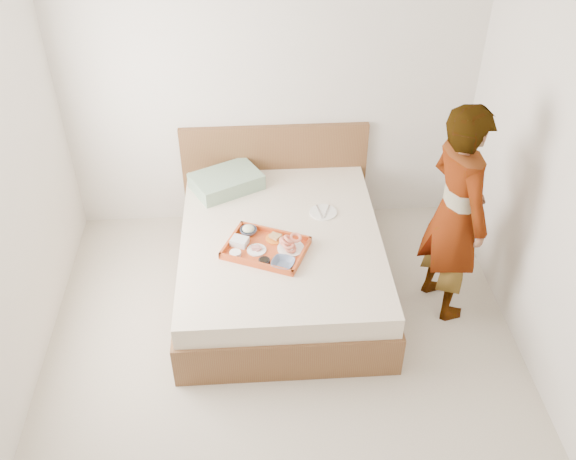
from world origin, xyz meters
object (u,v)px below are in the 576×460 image
at_px(tray, 266,248).
at_px(dinner_plate, 323,212).
at_px(person, 456,214).
at_px(bed, 281,260).

height_order(tray, dinner_plate, tray).
bearing_deg(dinner_plate, tray, -137.08).
bearing_deg(person, bed, 61.51).
xyz_separation_m(bed, tray, (-0.12, -0.19, 0.29)).
relative_size(bed, person, 1.15).
height_order(bed, tray, tray).
bearing_deg(bed, person, -12.31).
xyz_separation_m(tray, person, (1.38, -0.09, 0.32)).
distance_m(bed, tray, 0.37).
relative_size(tray, person, 0.34).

